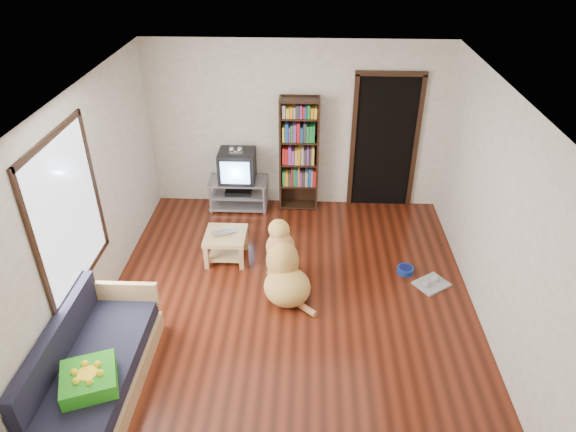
{
  "coord_description": "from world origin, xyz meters",
  "views": [
    {
      "loc": [
        0.19,
        -4.86,
        4.18
      ],
      "look_at": [
        -0.04,
        0.53,
        0.9
      ],
      "focal_mm": 32.0,
      "sensor_mm": 36.0,
      "label": 1
    }
  ],
  "objects_px": {
    "coffee_table": "(226,241)",
    "dog": "(284,269)",
    "dog_bowl": "(405,270)",
    "crt_tv": "(237,165)",
    "laptop": "(225,234)",
    "grey_rag": "(432,284)",
    "sofa": "(95,367)",
    "tv_stand": "(239,193)",
    "bookshelf": "(299,149)",
    "green_cushion": "(89,379)"
  },
  "relations": [
    {
      "from": "dog_bowl",
      "to": "sofa",
      "type": "bearing_deg",
      "value": -149.21
    },
    {
      "from": "green_cushion",
      "to": "tv_stand",
      "type": "relative_size",
      "value": 0.53
    },
    {
      "from": "laptop",
      "to": "coffee_table",
      "type": "height_order",
      "value": "laptop"
    },
    {
      "from": "grey_rag",
      "to": "bookshelf",
      "type": "bearing_deg",
      "value": 132.0
    },
    {
      "from": "green_cushion",
      "to": "coffee_table",
      "type": "xyz_separation_m",
      "value": [
        0.85,
        2.59,
        -0.22
      ]
    },
    {
      "from": "dog_bowl",
      "to": "coffee_table",
      "type": "relative_size",
      "value": 0.4
    },
    {
      "from": "dog_bowl",
      "to": "coffee_table",
      "type": "height_order",
      "value": "coffee_table"
    },
    {
      "from": "dog_bowl",
      "to": "crt_tv",
      "type": "distance_m",
      "value": 3.0
    },
    {
      "from": "coffee_table",
      "to": "dog",
      "type": "bearing_deg",
      "value": -38.35
    },
    {
      "from": "bookshelf",
      "to": "laptop",
      "type": "bearing_deg",
      "value": -122.0
    },
    {
      "from": "sofa",
      "to": "coffee_table",
      "type": "distance_m",
      "value": 2.44
    },
    {
      "from": "green_cushion",
      "to": "bookshelf",
      "type": "height_order",
      "value": "bookshelf"
    },
    {
      "from": "grey_rag",
      "to": "tv_stand",
      "type": "distance_m",
      "value": 3.3
    },
    {
      "from": "green_cushion",
      "to": "grey_rag",
      "type": "bearing_deg",
      "value": 9.67
    },
    {
      "from": "green_cushion",
      "to": "crt_tv",
      "type": "xyz_separation_m",
      "value": [
        0.85,
        4.01,
        0.24
      ]
    },
    {
      "from": "bookshelf",
      "to": "dog",
      "type": "bearing_deg",
      "value": -93.35
    },
    {
      "from": "laptop",
      "to": "sofa",
      "type": "height_order",
      "value": "sofa"
    },
    {
      "from": "grey_rag",
      "to": "crt_tv",
      "type": "xyz_separation_m",
      "value": [
        -2.71,
        1.88,
        0.73
      ]
    },
    {
      "from": "sofa",
      "to": "coffee_table",
      "type": "bearing_deg",
      "value": 66.43
    },
    {
      "from": "green_cushion",
      "to": "tv_stand",
      "type": "distance_m",
      "value": 4.08
    },
    {
      "from": "crt_tv",
      "to": "bookshelf",
      "type": "relative_size",
      "value": 0.32
    },
    {
      "from": "green_cushion",
      "to": "laptop",
      "type": "distance_m",
      "value": 2.7
    },
    {
      "from": "sofa",
      "to": "coffee_table",
      "type": "xyz_separation_m",
      "value": [
        0.98,
        2.24,
        0.02
      ]
    },
    {
      "from": "tv_stand",
      "to": "bookshelf",
      "type": "distance_m",
      "value": 1.2
    },
    {
      "from": "coffee_table",
      "to": "laptop",
      "type": "bearing_deg",
      "value": -90.0
    },
    {
      "from": "dog_bowl",
      "to": "crt_tv",
      "type": "height_order",
      "value": "crt_tv"
    },
    {
      "from": "green_cushion",
      "to": "dog",
      "type": "xyz_separation_m",
      "value": [
        1.67,
        1.94,
        -0.16
      ]
    },
    {
      "from": "green_cushion",
      "to": "laptop",
      "type": "height_order",
      "value": "green_cushion"
    },
    {
      "from": "green_cushion",
      "to": "sofa",
      "type": "distance_m",
      "value": 0.45
    },
    {
      "from": "dog_bowl",
      "to": "sofa",
      "type": "distance_m",
      "value": 3.95
    },
    {
      "from": "dog_bowl",
      "to": "tv_stand",
      "type": "height_order",
      "value": "tv_stand"
    },
    {
      "from": "tv_stand",
      "to": "bookshelf",
      "type": "bearing_deg",
      "value": 5.63
    },
    {
      "from": "laptop",
      "to": "grey_rag",
      "type": "relative_size",
      "value": 0.81
    },
    {
      "from": "crt_tv",
      "to": "laptop",
      "type": "bearing_deg",
      "value": -89.91
    },
    {
      "from": "crt_tv",
      "to": "sofa",
      "type": "relative_size",
      "value": 0.32
    },
    {
      "from": "laptop",
      "to": "crt_tv",
      "type": "distance_m",
      "value": 1.48
    },
    {
      "from": "coffee_table",
      "to": "dog",
      "type": "height_order",
      "value": "dog"
    },
    {
      "from": "laptop",
      "to": "tv_stand",
      "type": "distance_m",
      "value": 1.43
    },
    {
      "from": "laptop",
      "to": "bookshelf",
      "type": "distance_m",
      "value": 1.88
    },
    {
      "from": "laptop",
      "to": "sofa",
      "type": "relative_size",
      "value": 0.18
    },
    {
      "from": "green_cushion",
      "to": "grey_rag",
      "type": "height_order",
      "value": "green_cushion"
    },
    {
      "from": "green_cushion",
      "to": "dog",
      "type": "distance_m",
      "value": 2.57
    },
    {
      "from": "crt_tv",
      "to": "sofa",
      "type": "height_order",
      "value": "crt_tv"
    },
    {
      "from": "laptop",
      "to": "grey_rag",
      "type": "xyz_separation_m",
      "value": [
        2.71,
        -0.44,
        -0.4
      ]
    },
    {
      "from": "dog_bowl",
      "to": "crt_tv",
      "type": "bearing_deg",
      "value": 145.87
    },
    {
      "from": "dog_bowl",
      "to": "sofa",
      "type": "height_order",
      "value": "sofa"
    },
    {
      "from": "laptop",
      "to": "dog",
      "type": "height_order",
      "value": "dog"
    },
    {
      "from": "tv_stand",
      "to": "crt_tv",
      "type": "xyz_separation_m",
      "value": [
        0.0,
        0.02,
        0.47
      ]
    },
    {
      "from": "green_cushion",
      "to": "coffee_table",
      "type": "distance_m",
      "value": 2.74
    },
    {
      "from": "laptop",
      "to": "bookshelf",
      "type": "bearing_deg",
      "value": 31.85
    }
  ]
}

